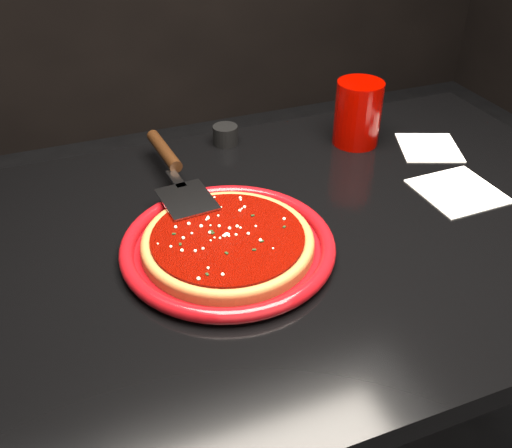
{
  "coord_description": "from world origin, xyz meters",
  "views": [
    {
      "loc": [
        -0.37,
        -0.71,
        1.32
      ],
      "look_at": [
        -0.09,
        0.01,
        0.77
      ],
      "focal_mm": 40.0,
      "sensor_mm": 36.0,
      "label": 1
    }
  ],
  "objects_px": {
    "plate": "(228,246)",
    "pizza_server": "(176,170)",
    "cup": "(358,113)",
    "table": "(297,371)",
    "ramekin": "(225,135)"
  },
  "relations": [
    {
      "from": "table",
      "to": "cup",
      "type": "relative_size",
      "value": 8.83
    },
    {
      "from": "plate",
      "to": "pizza_server",
      "type": "relative_size",
      "value": 0.97
    },
    {
      "from": "table",
      "to": "ramekin",
      "type": "relative_size",
      "value": 22.65
    },
    {
      "from": "cup",
      "to": "plate",
      "type": "bearing_deg",
      "value": -145.29
    },
    {
      "from": "pizza_server",
      "to": "cup",
      "type": "xyz_separation_m",
      "value": [
        0.41,
        0.05,
        0.02
      ]
    },
    {
      "from": "pizza_server",
      "to": "ramekin",
      "type": "height_order",
      "value": "pizza_server"
    },
    {
      "from": "plate",
      "to": "ramekin",
      "type": "bearing_deg",
      "value": 71.79
    },
    {
      "from": "plate",
      "to": "pizza_server",
      "type": "xyz_separation_m",
      "value": [
        -0.03,
        0.21,
        0.03
      ]
    },
    {
      "from": "cup",
      "to": "ramekin",
      "type": "relative_size",
      "value": 2.56
    },
    {
      "from": "plate",
      "to": "pizza_server",
      "type": "distance_m",
      "value": 0.22
    },
    {
      "from": "table",
      "to": "pizza_server",
      "type": "relative_size",
      "value": 3.35
    },
    {
      "from": "plate",
      "to": "ramekin",
      "type": "distance_m",
      "value": 0.38
    },
    {
      "from": "plate",
      "to": "table",
      "type": "bearing_deg",
      "value": 7.46
    },
    {
      "from": "cup",
      "to": "table",
      "type": "bearing_deg",
      "value": -133.66
    },
    {
      "from": "pizza_server",
      "to": "cup",
      "type": "distance_m",
      "value": 0.41
    }
  ]
}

